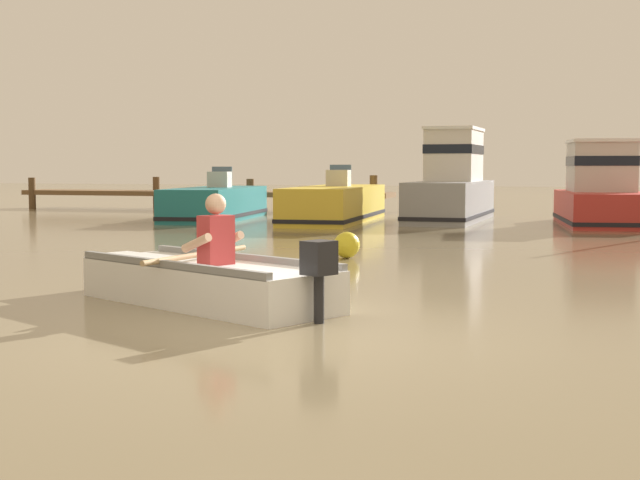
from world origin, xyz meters
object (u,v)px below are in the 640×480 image
object	(u,v)px
moored_boat_grey	(452,186)
mooring_buoy	(347,245)
rowboat_with_person	(203,281)
moored_boat_teal	(216,204)
moored_boat_red	(602,194)
moored_boat_yellow	(335,205)

from	to	relation	value
moored_boat_grey	mooring_buoy	bearing A→B (deg)	-90.56
rowboat_with_person	moored_boat_teal	bearing A→B (deg)	113.19
moored_boat_teal	moored_boat_red	distance (m)	10.27
moored_boat_teal	mooring_buoy	xyz separation A→B (m)	(6.25, -9.05, -0.21)
rowboat_with_person	moored_boat_grey	xyz separation A→B (m)	(0.31, 15.46, 0.68)
moored_boat_grey	moored_boat_red	xyz separation A→B (m)	(3.88, -0.55, -0.14)
moored_boat_yellow	mooring_buoy	xyz separation A→B (m)	(2.82, -9.12, -0.24)
moored_boat_yellow	moored_boat_red	world-z (taller)	moored_boat_red
moored_boat_red	mooring_buoy	size ratio (longest dim) A/B	11.15
moored_boat_teal	moored_boat_yellow	world-z (taller)	moored_boat_yellow
moored_boat_teal	mooring_buoy	bearing A→B (deg)	-55.36
mooring_buoy	rowboat_with_person	bearing A→B (deg)	-92.33
moored_boat_grey	moored_boat_red	bearing A→B (deg)	-8.09
rowboat_with_person	moored_boat_yellow	size ratio (longest dim) A/B	0.59
moored_boat_teal	mooring_buoy	world-z (taller)	moored_boat_teal
rowboat_with_person	moored_boat_yellow	bearing A→B (deg)	100.46
rowboat_with_person	mooring_buoy	xyz separation A→B (m)	(0.21, 5.07, -0.04)
moored_boat_teal	moored_boat_yellow	xyz separation A→B (m)	(3.43, 0.06, 0.02)
moored_boat_yellow	mooring_buoy	world-z (taller)	moored_boat_yellow
moored_boat_teal	mooring_buoy	distance (m)	11.00
moored_boat_yellow	moored_boat_grey	xyz separation A→B (m)	(2.93, 1.28, 0.48)
mooring_buoy	moored_boat_yellow	bearing A→B (deg)	107.22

